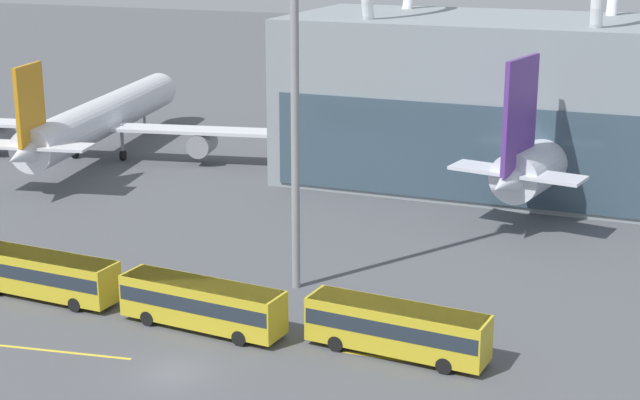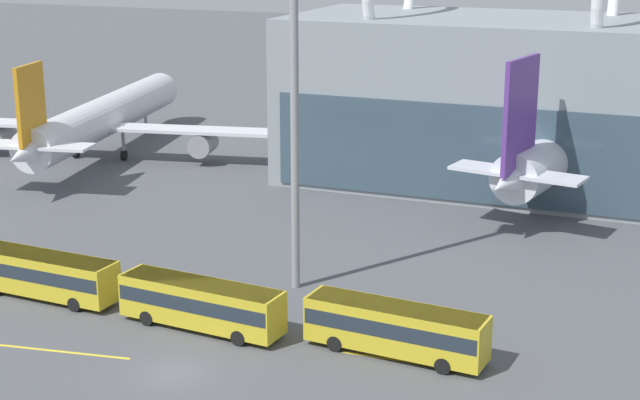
% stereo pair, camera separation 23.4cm
% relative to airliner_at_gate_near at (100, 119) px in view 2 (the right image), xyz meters
% --- Properties ---
extents(ground_plane, '(440.00, 440.00, 0.00)m').
position_rel_airliner_at_gate_near_xyz_m(ground_plane, '(35.01, -44.61, -4.38)').
color(ground_plane, '#515459').
extents(airliner_at_gate_near, '(42.67, 42.47, 12.64)m').
position_rel_airliner_at_gate_near_xyz_m(airliner_at_gate_near, '(0.00, 0.00, 0.00)').
color(airliner_at_gate_near, silver).
rests_on(airliner_at_gate_near, ground_plane).
extents(airliner_at_gate_far, '(41.81, 41.81, 14.87)m').
position_rel_airliner_at_gate_near_xyz_m(airliner_at_gate_far, '(50.98, 4.94, 0.37)').
color(airliner_at_gate_far, silver).
rests_on(airliner_at_gate_far, ground_plane).
extents(shuttle_bus_0, '(11.41, 3.22, 3.15)m').
position_rel_airliner_at_gate_near_xyz_m(shuttle_bus_0, '(20.63, -37.46, -2.53)').
color(shuttle_bus_0, gold).
rests_on(shuttle_bus_0, ground_plane).
extents(shuttle_bus_1, '(11.47, 3.57, 3.15)m').
position_rel_airliner_at_gate_near_xyz_m(shuttle_bus_1, '(33.46, -38.20, -2.53)').
color(shuttle_bus_1, gold).
rests_on(shuttle_bus_1, ground_plane).
extents(shuttle_bus_2, '(11.46, 3.51, 3.15)m').
position_rel_airliner_at_gate_near_xyz_m(shuttle_bus_2, '(46.29, -37.34, -2.53)').
color(shuttle_bus_2, gold).
rests_on(shuttle_bus_2, ground_plane).
extents(floodlight_mast, '(2.17, 2.17, 28.38)m').
position_rel_airliner_at_gate_near_xyz_m(floodlight_mast, '(36.11, -28.99, 12.48)').
color(floodlight_mast, gray).
rests_on(floodlight_mast, ground_plane).
extents(lane_stripe_2, '(7.79, 0.62, 0.01)m').
position_rel_airliner_at_gate_near_xyz_m(lane_stripe_2, '(47.02, -37.99, -4.38)').
color(lane_stripe_2, yellow).
rests_on(lane_stripe_2, ground_plane).
extents(lane_stripe_3, '(10.05, 1.77, 0.01)m').
position_rel_airliner_at_gate_near_xyz_m(lane_stripe_3, '(26.62, -44.65, -4.38)').
color(lane_stripe_3, yellow).
rests_on(lane_stripe_3, ground_plane).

